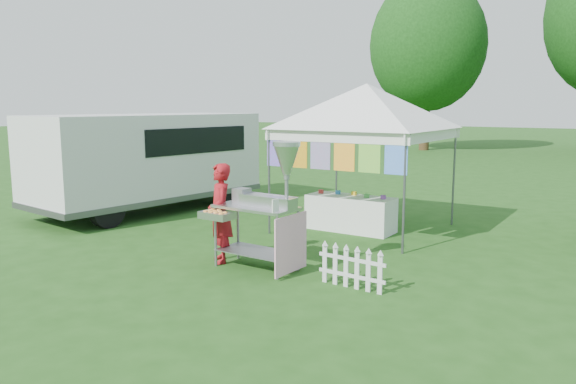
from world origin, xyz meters
The scene contains 8 objects.
ground centered at (0.00, 0.00, 0.00)m, with size 120.00×120.00×0.00m, color #1F4C15.
canopy_main centered at (0.00, 3.49, 2.99)m, with size 4.24×4.24×3.45m.
tree_left centered at (-6.00, 24.00, 5.83)m, with size 6.40×6.40×9.53m.
donut_cart centered at (0.01, -0.04, 1.20)m, with size 1.49×0.97×2.03m.
vendor centered at (-0.92, -0.05, 0.82)m, with size 0.60×0.39×1.64m, color maroon.
cargo_van centered at (-5.34, 2.68, 1.26)m, with size 2.91×5.86×2.34m.
picket_fence centered at (1.51, -0.08, 0.29)m, with size 1.08×0.10×0.56m.
display_table centered at (-0.17, 3.22, 0.36)m, with size 1.80×0.70×0.72m, color white.
Camera 1 is at (4.94, -7.00, 2.59)m, focal length 35.00 mm.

